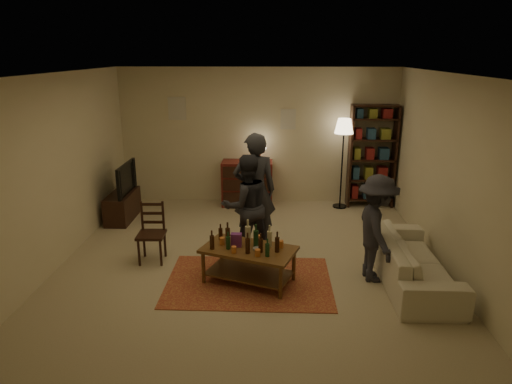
# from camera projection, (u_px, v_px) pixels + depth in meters

# --- Properties ---
(floor) EXTENTS (6.00, 6.00, 0.00)m
(floor) POSITION_uv_depth(u_px,v_px,m) (250.00, 264.00, 6.66)
(floor) COLOR #C6B793
(floor) RESTS_ON ground
(room_shell) EXTENTS (6.00, 6.00, 6.00)m
(room_shell) POSITION_uv_depth(u_px,v_px,m) (225.00, 113.00, 9.00)
(room_shell) COLOR beige
(room_shell) RESTS_ON ground
(rug) EXTENTS (2.20, 1.50, 0.01)m
(rug) POSITION_uv_depth(u_px,v_px,m) (249.00, 281.00, 6.16)
(rug) COLOR maroon
(rug) RESTS_ON ground
(coffee_table) EXTENTS (1.36, 1.03, 0.83)m
(coffee_table) POSITION_uv_depth(u_px,v_px,m) (248.00, 253.00, 6.04)
(coffee_table) COLOR brown
(coffee_table) RESTS_ON ground
(dining_chair) EXTENTS (0.40, 0.40, 0.90)m
(dining_chair) POSITION_uv_depth(u_px,v_px,m) (152.00, 230.00, 6.69)
(dining_chair) COLOR black
(dining_chair) RESTS_ON ground
(tv_stand) EXTENTS (0.40, 1.00, 1.06)m
(tv_stand) POSITION_uv_depth(u_px,v_px,m) (122.00, 199.00, 8.36)
(tv_stand) COLOR black
(tv_stand) RESTS_ON ground
(dresser) EXTENTS (1.00, 0.50, 1.36)m
(dresser) POSITION_uv_depth(u_px,v_px,m) (248.00, 182.00, 9.12)
(dresser) COLOR maroon
(dresser) RESTS_ON ground
(bookshelf) EXTENTS (0.90, 0.34, 2.02)m
(bookshelf) POSITION_uv_depth(u_px,v_px,m) (372.00, 155.00, 8.92)
(bookshelf) COLOR black
(bookshelf) RESTS_ON ground
(floor_lamp) EXTENTS (0.36, 0.36, 1.76)m
(floor_lamp) POSITION_uv_depth(u_px,v_px,m) (344.00, 133.00, 8.68)
(floor_lamp) COLOR black
(floor_lamp) RESTS_ON ground
(sofa) EXTENTS (0.81, 2.08, 0.61)m
(sofa) POSITION_uv_depth(u_px,v_px,m) (412.00, 260.00, 6.10)
(sofa) COLOR beige
(sofa) RESTS_ON ground
(person_left) EXTENTS (0.73, 0.54, 1.82)m
(person_left) POSITION_uv_depth(u_px,v_px,m) (255.00, 191.00, 7.06)
(person_left) COLOR #2A2B33
(person_left) RESTS_ON ground
(person_right) EXTENTS (0.93, 0.84, 1.56)m
(person_right) POSITION_uv_depth(u_px,v_px,m) (246.00, 206.00, 6.78)
(person_right) COLOR #27282F
(person_right) RESTS_ON ground
(person_by_sofa) EXTENTS (0.62, 0.99, 1.46)m
(person_by_sofa) POSITION_uv_depth(u_px,v_px,m) (376.00, 229.00, 6.04)
(person_by_sofa) COLOR #2A2932
(person_by_sofa) RESTS_ON ground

